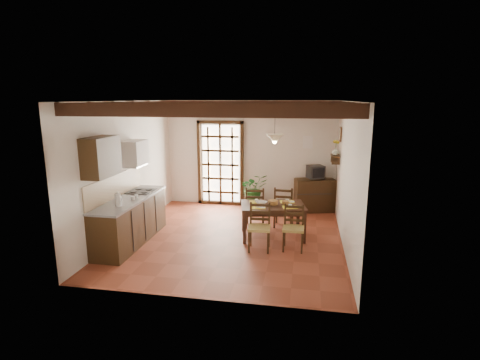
% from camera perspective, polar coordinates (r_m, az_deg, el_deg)
% --- Properties ---
extents(ground_plane, '(5.00, 5.00, 0.00)m').
position_cam_1_polar(ground_plane, '(7.94, -1.23, -8.72)').
color(ground_plane, brown).
extents(room_shell, '(4.52, 5.02, 2.81)m').
position_cam_1_polar(room_shell, '(7.48, -1.30, 4.37)').
color(room_shell, silver).
rests_on(room_shell, ground_plane).
extents(ceiling_beams, '(4.50, 4.34, 0.20)m').
position_cam_1_polar(ceiling_beams, '(7.41, -1.33, 11.08)').
color(ceiling_beams, black).
rests_on(ceiling_beams, room_shell).
extents(french_door, '(1.26, 0.11, 2.32)m').
position_cam_1_polar(french_door, '(10.11, -2.98, 2.78)').
color(french_door, white).
rests_on(french_door, ground_plane).
extents(kitchen_counter, '(0.64, 2.25, 1.38)m').
position_cam_1_polar(kitchen_counter, '(7.86, -16.34, -5.80)').
color(kitchen_counter, black).
rests_on(kitchen_counter, ground_plane).
extents(upper_cabinet, '(0.35, 0.80, 0.70)m').
position_cam_1_polar(upper_cabinet, '(7.01, -20.42, 3.34)').
color(upper_cabinet, black).
rests_on(upper_cabinet, room_shell).
extents(range_hood, '(0.38, 0.60, 0.54)m').
position_cam_1_polar(range_hood, '(8.10, -15.77, 3.94)').
color(range_hood, white).
rests_on(range_hood, room_shell).
extents(counter_items, '(0.50, 1.43, 0.25)m').
position_cam_1_polar(counter_items, '(7.80, -16.26, -2.21)').
color(counter_items, black).
rests_on(counter_items, kitchen_counter).
extents(dining_table, '(1.44, 1.07, 0.71)m').
position_cam_1_polar(dining_table, '(7.79, 5.02, -4.40)').
color(dining_table, '#321B10').
rests_on(dining_table, ground_plane).
extents(chair_near_left, '(0.44, 0.42, 0.90)m').
position_cam_1_polar(chair_near_left, '(7.24, 2.95, -8.47)').
color(chair_near_left, '#AE974A').
rests_on(chair_near_left, ground_plane).
extents(chair_near_right, '(0.40, 0.38, 0.87)m').
position_cam_1_polar(chair_near_right, '(7.32, 8.11, -8.45)').
color(chair_near_right, '#AE974A').
rests_on(chair_near_right, ground_plane).
extents(chair_far_left, '(0.46, 0.45, 0.94)m').
position_cam_1_polar(chair_far_left, '(8.49, 2.31, -5.22)').
color(chair_far_left, '#AE974A').
rests_on(chair_far_left, ground_plane).
extents(chair_far_right, '(0.46, 0.44, 0.94)m').
position_cam_1_polar(chair_far_right, '(8.55, 6.67, -5.16)').
color(chair_far_right, '#AE974A').
rests_on(chair_far_right, ground_plane).
extents(table_setting, '(0.95, 0.63, 0.09)m').
position_cam_1_polar(table_setting, '(7.77, 5.03, -3.86)').
color(table_setting, gold).
rests_on(table_setting, dining_table).
extents(table_bowl, '(0.28, 0.28, 0.05)m').
position_cam_1_polar(table_bowl, '(7.78, 3.30, -3.49)').
color(table_bowl, white).
rests_on(table_bowl, dining_table).
extents(sideboard, '(1.07, 0.68, 0.84)m').
position_cam_1_polar(sideboard, '(9.79, 11.28, -2.27)').
color(sideboard, black).
rests_on(sideboard, ground_plane).
extents(crt_tv, '(0.49, 0.48, 0.33)m').
position_cam_1_polar(crt_tv, '(9.65, 11.43, 1.23)').
color(crt_tv, black).
rests_on(crt_tv, sideboard).
extents(fuse_box, '(0.25, 0.03, 0.32)m').
position_cam_1_polar(fuse_box, '(9.80, 10.30, 5.69)').
color(fuse_box, white).
rests_on(fuse_box, room_shell).
extents(plant_pot, '(0.34, 0.34, 0.21)m').
position_cam_1_polar(plant_pot, '(9.86, 2.13, -3.81)').
color(plant_pot, maroon).
rests_on(plant_pot, ground_plane).
extents(potted_plant, '(2.25, 2.12, 2.00)m').
position_cam_1_polar(potted_plant, '(9.74, 2.16, -1.21)').
color(potted_plant, '#144C19').
rests_on(potted_plant, ground_plane).
extents(wall_shelf, '(0.20, 0.42, 0.20)m').
position_cam_1_polar(wall_shelf, '(8.98, 14.33, 3.37)').
color(wall_shelf, black).
rests_on(wall_shelf, room_shell).
extents(shelf_vase, '(0.15, 0.15, 0.15)m').
position_cam_1_polar(shelf_vase, '(8.97, 14.37, 4.25)').
color(shelf_vase, '#B2BFB2').
rests_on(shelf_vase, wall_shelf).
extents(shelf_flowers, '(0.14, 0.14, 0.36)m').
position_cam_1_polar(shelf_flowers, '(8.94, 14.44, 5.57)').
color(shelf_flowers, gold).
rests_on(shelf_flowers, shelf_vase).
extents(framed_picture, '(0.03, 0.32, 0.32)m').
position_cam_1_polar(framed_picture, '(8.93, 15.05, 6.77)').
color(framed_picture, brown).
rests_on(framed_picture, room_shell).
extents(pendant_lamp, '(0.36, 0.36, 0.84)m').
position_cam_1_polar(pendant_lamp, '(7.60, 5.30, 6.44)').
color(pendant_lamp, black).
rests_on(pendant_lamp, room_shell).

